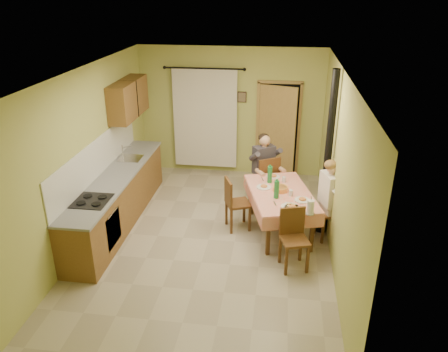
# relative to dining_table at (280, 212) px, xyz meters

# --- Properties ---
(floor) EXTENTS (4.00, 6.00, 0.01)m
(floor) POSITION_rel_dining_table_xyz_m (-1.17, -0.44, -0.38)
(floor) COLOR tan
(floor) RESTS_ON ground
(room_shell) EXTENTS (4.04, 6.04, 2.82)m
(room_shell) POSITION_rel_dining_table_xyz_m (-1.17, -0.44, 1.44)
(room_shell) COLOR #B4BA5F
(room_shell) RESTS_ON ground
(kitchen_run) EXTENTS (0.64, 3.64, 1.56)m
(kitchen_run) POSITION_rel_dining_table_xyz_m (-2.88, -0.04, 0.10)
(kitchen_run) COLOR brown
(kitchen_run) RESTS_ON ground
(upper_cabinets) EXTENTS (0.35, 1.40, 0.70)m
(upper_cabinets) POSITION_rel_dining_table_xyz_m (-2.99, 1.26, 1.57)
(upper_cabinets) COLOR brown
(upper_cabinets) RESTS_ON room_shell
(curtain) EXTENTS (1.70, 0.07, 2.22)m
(curtain) POSITION_rel_dining_table_xyz_m (-1.72, 2.46, 0.88)
(curtain) COLOR black
(curtain) RESTS_ON ground
(doorway) EXTENTS (0.96, 0.30, 2.15)m
(doorway) POSITION_rel_dining_table_xyz_m (-0.13, 2.47, 0.67)
(doorway) COLOR black
(doorway) RESTS_ON ground
(dining_table) EXTENTS (1.37, 1.83, 0.76)m
(dining_table) POSITION_rel_dining_table_xyz_m (0.00, 0.00, 0.00)
(dining_table) COLOR #EB8F7B
(dining_table) RESTS_ON ground
(tableware) EXTENTS (0.92, 1.49, 0.33)m
(tableware) POSITION_rel_dining_table_xyz_m (0.04, -0.10, 0.44)
(tableware) COLOR white
(tableware) RESTS_ON dining_table
(chair_far) EXTENTS (0.62, 0.62, 1.01)m
(chair_far) POSITION_rel_dining_table_xyz_m (-0.32, 1.03, -0.09)
(chair_far) COLOR #563317
(chair_far) RESTS_ON ground
(chair_near) EXTENTS (0.48, 0.48, 0.94)m
(chair_near) POSITION_rel_dining_table_xyz_m (0.23, -1.03, -0.09)
(chair_near) COLOR #563317
(chair_near) RESTS_ON ground
(chair_right) EXTENTS (0.48, 0.48, 0.93)m
(chair_right) POSITION_rel_dining_table_xyz_m (0.83, -0.08, -0.09)
(chair_right) COLOR #563317
(chair_right) RESTS_ON ground
(chair_left) EXTENTS (0.51, 0.51, 0.95)m
(chair_left) POSITION_rel_dining_table_xyz_m (-0.74, 0.02, -0.09)
(chair_left) COLOR #563317
(chair_left) RESTS_ON ground
(man_far) EXTENTS (0.65, 0.63, 1.39)m
(man_far) POSITION_rel_dining_table_xyz_m (-0.33, 1.04, 0.50)
(man_far) COLOR #38333D
(man_far) RESTS_ON chair_far
(man_right) EXTENTS (0.58, 0.65, 1.39)m
(man_right) POSITION_rel_dining_table_xyz_m (0.82, -0.09, 0.50)
(man_right) COLOR white
(man_right) RESTS_ON chair_right
(stove_flue) EXTENTS (0.24, 0.24, 2.80)m
(stove_flue) POSITION_rel_dining_table_xyz_m (0.73, 0.16, 0.64)
(stove_flue) COLOR black
(stove_flue) RESTS_ON ground
(picture_back) EXTENTS (0.19, 0.03, 0.23)m
(picture_back) POSITION_rel_dining_table_xyz_m (-0.92, 2.53, 1.37)
(picture_back) COLOR black
(picture_back) RESTS_ON room_shell
(picture_right) EXTENTS (0.03, 0.31, 0.21)m
(picture_right) POSITION_rel_dining_table_xyz_m (0.80, 0.76, 1.47)
(picture_right) COLOR brown
(picture_right) RESTS_ON room_shell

